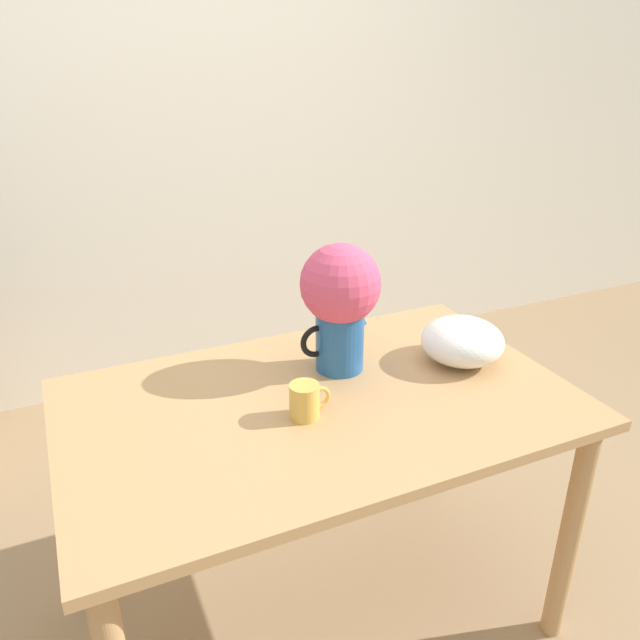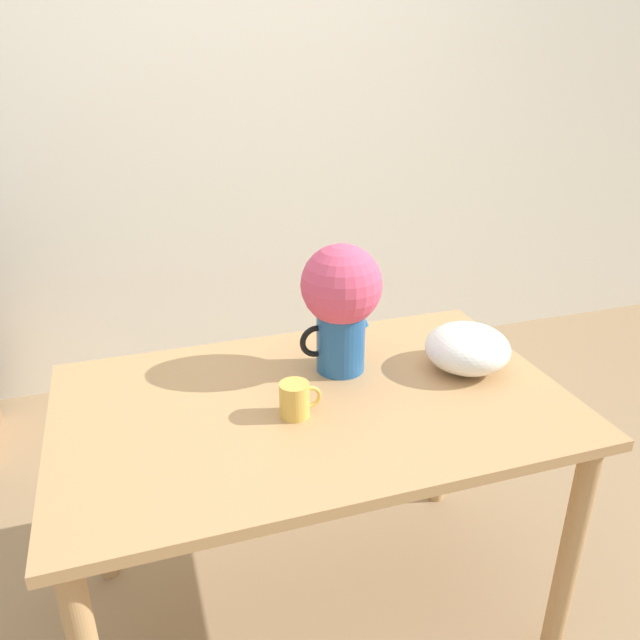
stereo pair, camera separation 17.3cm
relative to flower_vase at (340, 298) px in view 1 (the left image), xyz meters
name	(u,v)px [view 1 (the left image)]	position (x,y,z in m)	size (l,w,h in m)	color
ground_plane	(337,592)	(-0.05, -0.10, -1.00)	(12.00, 12.00, 0.00)	#9E7F5B
wall_back	(183,123)	(-0.05, 1.58, 0.30)	(8.00, 0.05, 2.60)	silver
table	(320,433)	(-0.12, -0.14, -0.33)	(1.35, 0.84, 0.78)	tan
flower_vase	(340,298)	(0.00, 0.00, 0.00)	(0.24, 0.23, 0.38)	#235B9E
coffee_mug	(305,401)	(-0.19, -0.20, -0.18)	(0.11, 0.08, 0.09)	gold
white_bowl	(462,341)	(0.35, -0.11, -0.16)	(0.24, 0.24, 0.13)	white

